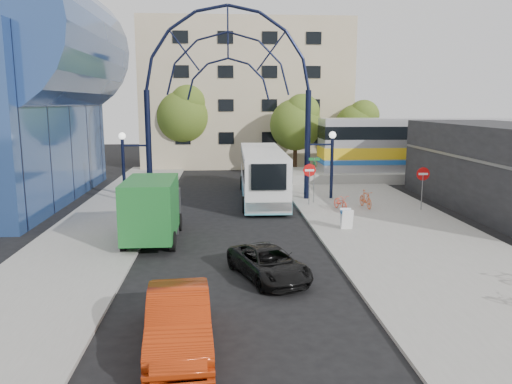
{
  "coord_description": "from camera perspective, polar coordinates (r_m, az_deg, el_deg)",
  "views": [
    {
      "loc": [
        -0.48,
        -17.45,
        6.22
      ],
      "look_at": [
        1.15,
        6.0,
        2.01
      ],
      "focal_mm": 35.0,
      "sensor_mm": 36.0,
      "label": 1
    }
  ],
  "objects": [
    {
      "name": "ground",
      "position": [
        18.53,
        -2.3,
        -9.46
      ],
      "size": [
        120.0,
        120.0,
        0.0
      ],
      "primitive_type": "plane",
      "color": "black",
      "rests_on": "ground"
    },
    {
      "name": "sidewalk_east",
      "position": [
        23.87,
        17.05,
        -5.25
      ],
      "size": [
        8.0,
        56.0,
        0.12
      ],
      "primitive_type": "cube",
      "color": "gray",
      "rests_on": "ground"
    },
    {
      "name": "plaza_west",
      "position": [
        24.98,
        -17.86,
        -4.62
      ],
      "size": [
        5.0,
        50.0,
        0.12
      ],
      "primitive_type": "cube",
      "color": "gray",
      "rests_on": "ground"
    },
    {
      "name": "gateway_arch",
      "position": [
        31.54,
        -3.2,
        14.39
      ],
      "size": [
        13.64,
        0.44,
        12.1
      ],
      "color": "black",
      "rests_on": "ground"
    },
    {
      "name": "stop_sign",
      "position": [
        30.21,
        6.13,
        2.06
      ],
      "size": [
        0.8,
        0.07,
        2.5
      ],
      "color": "slate",
      "rests_on": "sidewalk_east"
    },
    {
      "name": "do_not_enter_sign",
      "position": [
        30.05,
        18.53,
        1.51
      ],
      "size": [
        0.76,
        0.07,
        2.48
      ],
      "color": "slate",
      "rests_on": "sidewalk_east"
    },
    {
      "name": "street_name_sign",
      "position": [
        30.85,
        6.67,
        2.47
      ],
      "size": [
        0.7,
        0.7,
        2.8
      ],
      "color": "slate",
      "rests_on": "sidewalk_east"
    },
    {
      "name": "sandwich_board",
      "position": [
        24.81,
        10.32,
        -2.76
      ],
      "size": [
        0.55,
        0.61,
        0.99
      ],
      "color": "white",
      "rests_on": "sidewalk_east"
    },
    {
      "name": "commercial_block_east",
      "position": [
        32.23,
        26.83,
        2.44
      ],
      "size": [
        6.0,
        16.0,
        5.0
      ],
      "primitive_type": "cube",
      "color": "black",
      "rests_on": "ground"
    },
    {
      "name": "apartment_block",
      "position": [
        52.48,
        -1.3,
        11.01
      ],
      "size": [
        20.0,
        12.1,
        14.0
      ],
      "color": "tan",
      "rests_on": "ground"
    },
    {
      "name": "train_platform",
      "position": [
        44.82,
        23.26,
        1.87
      ],
      "size": [
        32.0,
        5.0,
        0.8
      ],
      "primitive_type": "cube",
      "color": "gray",
      "rests_on": "ground"
    },
    {
      "name": "train_car",
      "position": [
        44.57,
        23.48,
        5.05
      ],
      "size": [
        25.1,
        3.05,
        4.2
      ],
      "color": "#B7B7BC",
      "rests_on": "train_platform"
    },
    {
      "name": "tree_north_a",
      "position": [
        43.9,
        4.72,
        8.02
      ],
      "size": [
        4.48,
        4.48,
        7.0
      ],
      "color": "#382314",
      "rests_on": "ground"
    },
    {
      "name": "tree_north_b",
      "position": [
        47.5,
        -8.18,
        8.91
      ],
      "size": [
        5.12,
        5.12,
        8.0
      ],
      "color": "#382314",
      "rests_on": "ground"
    },
    {
      "name": "tree_north_c",
      "position": [
        47.13,
        11.63,
        7.59
      ],
      "size": [
        4.16,
        4.16,
        6.5
      ],
      "color": "#382314",
      "rests_on": "ground"
    },
    {
      "name": "city_bus",
      "position": [
        32.54,
        0.73,
        2.15
      ],
      "size": [
        2.99,
        11.81,
        3.22
      ],
      "rotation": [
        0.0,
        0.0,
        -0.02
      ],
      "color": "silver",
      "rests_on": "ground"
    },
    {
      "name": "green_truck",
      "position": [
        23.18,
        -11.67,
        -1.89
      ],
      "size": [
        2.29,
        5.82,
        2.93
      ],
      "rotation": [
        0.0,
        0.0,
        0.0
      ],
      "color": "black",
      "rests_on": "ground"
    },
    {
      "name": "black_suv",
      "position": [
        18.01,
        1.46,
        -8.13
      ],
      "size": [
        3.17,
        4.47,
        1.13
      ],
      "primitive_type": "imported",
      "rotation": [
        0.0,
        0.0,
        0.35
      ],
      "color": "black",
      "rests_on": "ground"
    },
    {
      "name": "red_sedan",
      "position": [
        13.29,
        -8.83,
        -14.27
      ],
      "size": [
        1.95,
        4.66,
        1.5
      ],
      "primitive_type": "imported",
      "rotation": [
        0.0,
        0.0,
        0.08
      ],
      "color": "#9D2809",
      "rests_on": "ground"
    },
    {
      "name": "bike_near_a",
      "position": [
        29.16,
        9.65,
        -1.16
      ],
      "size": [
        0.91,
        1.78,
        0.89
      ],
      "primitive_type": "imported",
      "rotation": [
        0.0,
        0.0,
        0.19
      ],
      "color": "#F14A30",
      "rests_on": "sidewalk_east"
    },
    {
      "name": "bike_near_b",
      "position": [
        30.03,
        12.41,
        -0.8
      ],
      "size": [
        0.69,
        1.76,
        1.03
      ],
      "primitive_type": "imported",
      "rotation": [
        0.0,
        0.0,
        0.12
      ],
      "color": "#DB5B2B",
      "rests_on": "sidewalk_east"
    }
  ]
}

